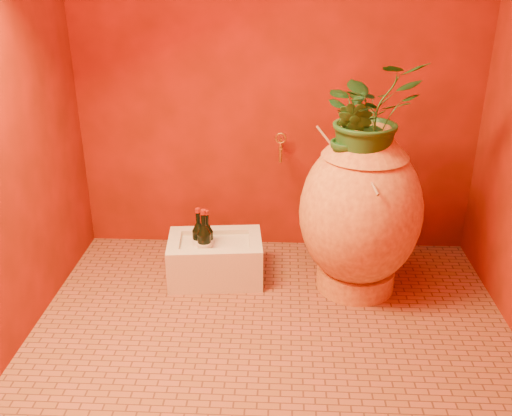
# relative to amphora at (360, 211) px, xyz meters

# --- Properties ---
(floor) EXTENTS (2.50, 2.50, 0.00)m
(floor) POSITION_rel_amphora_xyz_m (-0.48, -0.46, -0.49)
(floor) COLOR brown
(floor) RESTS_ON ground
(wall_back) EXTENTS (2.50, 0.02, 2.50)m
(wall_back) POSITION_rel_amphora_xyz_m (-0.48, 0.54, 0.76)
(wall_back) COLOR #551604
(wall_back) RESTS_ON ground
(amphora) EXTENTS (0.84, 0.84, 0.98)m
(amphora) POSITION_rel_amphora_xyz_m (0.00, 0.00, 0.00)
(amphora) COLOR gold
(amphora) RESTS_ON floor
(stone_basin) EXTENTS (0.58, 0.43, 0.26)m
(stone_basin) POSITION_rel_amphora_xyz_m (-0.83, 0.06, -0.36)
(stone_basin) COLOR beige
(stone_basin) RESTS_ON floor
(wine_bottle_a) EXTENTS (0.07, 0.07, 0.30)m
(wine_bottle_a) POSITION_rel_amphora_xyz_m (-0.87, 0.06, -0.24)
(wine_bottle_a) COLOR black
(wine_bottle_a) RESTS_ON stone_basin
(wine_bottle_b) EXTENTS (0.08, 0.08, 0.32)m
(wine_bottle_b) POSITION_rel_amphora_xyz_m (-0.92, 0.05, -0.23)
(wine_bottle_b) COLOR black
(wine_bottle_b) RESTS_ON stone_basin
(wine_bottle_c) EXTENTS (0.08, 0.08, 0.34)m
(wine_bottle_c) POSITION_rel_amphora_xyz_m (-0.88, -0.01, -0.22)
(wine_bottle_c) COLOR black
(wine_bottle_c) RESTS_ON stone_basin
(wall_tap) EXTENTS (0.07, 0.15, 0.17)m
(wall_tap) POSITION_rel_amphora_xyz_m (-0.45, 0.46, 0.23)
(wall_tap) COLOR #AC8127
(wall_tap) RESTS_ON wall_back
(plant_main) EXTENTS (0.64, 0.61, 0.57)m
(plant_main) POSITION_rel_amphora_xyz_m (0.00, -0.01, 0.55)
(plant_main) COLOR #1B4C1D
(plant_main) RESTS_ON amphora
(plant_side) EXTENTS (0.28, 0.27, 0.39)m
(plant_side) POSITION_rel_amphora_xyz_m (-0.09, -0.07, 0.45)
(plant_side) COLOR #1B4C1D
(plant_side) RESTS_ON amphora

